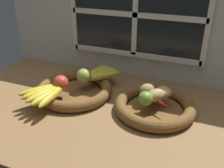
% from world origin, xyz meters
% --- Properties ---
extents(ground_plane, '(1.40, 0.90, 0.03)m').
position_xyz_m(ground_plane, '(0.00, 0.00, -0.01)').
color(ground_plane, olive).
extents(back_wall, '(1.40, 0.05, 0.55)m').
position_xyz_m(back_wall, '(0.00, 0.30, 0.28)').
color(back_wall, silver).
rests_on(back_wall, ground_plane).
extents(fruit_bowl_left, '(0.33, 0.33, 0.05)m').
position_xyz_m(fruit_bowl_left, '(-0.18, -0.00, 0.02)').
color(fruit_bowl_left, brown).
rests_on(fruit_bowl_left, ground_plane).
extents(fruit_bowl_right, '(0.32, 0.32, 0.05)m').
position_xyz_m(fruit_bowl_right, '(0.18, -0.00, 0.02)').
color(fruit_bowl_right, brown).
rests_on(fruit_bowl_right, ground_plane).
extents(apple_green_back, '(0.07, 0.07, 0.07)m').
position_xyz_m(apple_green_back, '(-0.15, 0.04, 0.08)').
color(apple_green_back, '#99B74C').
rests_on(apple_green_back, fruit_bowl_left).
extents(apple_red_front, '(0.06, 0.06, 0.06)m').
position_xyz_m(apple_red_front, '(-0.21, -0.06, 0.08)').
color(apple_red_front, '#CC422D').
rests_on(apple_red_front, fruit_bowl_left).
extents(banana_bunch_front, '(0.16, 0.20, 0.03)m').
position_xyz_m(banana_bunch_front, '(-0.23, -0.13, 0.06)').
color(banana_bunch_front, yellow).
rests_on(banana_bunch_front, fruit_bowl_left).
extents(banana_bunch_back, '(0.16, 0.20, 0.03)m').
position_xyz_m(banana_bunch_back, '(-0.12, 0.11, 0.06)').
color(banana_bunch_back, yellow).
rests_on(banana_bunch_back, fruit_bowl_left).
extents(potato_oblong, '(0.08, 0.08, 0.05)m').
position_xyz_m(potato_oblong, '(0.14, 0.03, 0.07)').
color(potato_oblong, '#A38451').
rests_on(potato_oblong, fruit_bowl_right).
extents(potato_back, '(0.08, 0.08, 0.04)m').
position_xyz_m(potato_back, '(0.20, 0.05, 0.07)').
color(potato_back, tan).
rests_on(potato_back, fruit_bowl_right).
extents(potato_large, '(0.09, 0.09, 0.05)m').
position_xyz_m(potato_large, '(0.18, -0.00, 0.07)').
color(potato_large, tan).
rests_on(potato_large, fruit_bowl_right).
extents(lime_near, '(0.06, 0.06, 0.06)m').
position_xyz_m(lime_near, '(0.15, -0.04, 0.07)').
color(lime_near, '#6B9E33').
rests_on(lime_near, fruit_bowl_right).
extents(chili_pepper, '(0.12, 0.08, 0.02)m').
position_xyz_m(chili_pepper, '(0.19, -0.01, 0.06)').
color(chili_pepper, red).
rests_on(chili_pepper, fruit_bowl_right).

